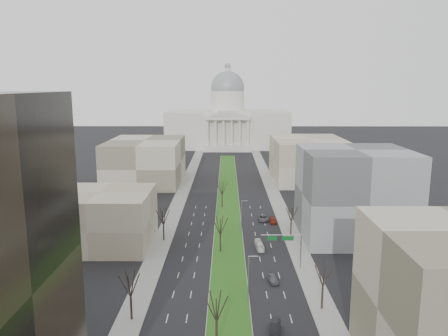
{
  "coord_description": "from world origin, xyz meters",
  "views": [
    {
      "loc": [
        -0.42,
        -22.55,
        40.73
      ],
      "look_at": [
        -1.32,
        113.4,
        14.91
      ],
      "focal_mm": 35.0,
      "sensor_mm": 36.0,
      "label": 1
    }
  ],
  "objects_px": {
    "car_red": "(273,221)",
    "car_grey_far": "(263,218)",
    "car_grey_near": "(273,279)",
    "car_black": "(275,328)",
    "box_van": "(259,245)"
  },
  "relations": [
    {
      "from": "car_grey_far",
      "to": "box_van",
      "type": "xyz_separation_m",
      "value": [
        -2.94,
        -23.46,
        0.12
      ]
    },
    {
      "from": "car_grey_near",
      "to": "car_black",
      "type": "distance_m",
      "value": 19.16
    },
    {
      "from": "car_grey_near",
      "to": "box_van",
      "type": "xyz_separation_m",
      "value": [
        -1.47,
        18.94,
        0.14
      ]
    },
    {
      "from": "car_black",
      "to": "car_grey_far",
      "type": "height_order",
      "value": "car_black"
    },
    {
      "from": "car_grey_far",
      "to": "box_van",
      "type": "distance_m",
      "value": 23.64
    },
    {
      "from": "car_grey_near",
      "to": "car_black",
      "type": "bearing_deg",
      "value": -101.8
    },
    {
      "from": "car_red",
      "to": "car_grey_far",
      "type": "xyz_separation_m",
      "value": [
        -2.72,
        2.14,
        0.1
      ]
    },
    {
      "from": "car_black",
      "to": "box_van",
      "type": "bearing_deg",
      "value": 97.15
    },
    {
      "from": "car_grey_near",
      "to": "car_grey_far",
      "type": "bearing_deg",
      "value": 80.97
    },
    {
      "from": "car_black",
      "to": "box_van",
      "type": "relative_size",
      "value": 0.75
    },
    {
      "from": "car_black",
      "to": "box_van",
      "type": "height_order",
      "value": "box_van"
    },
    {
      "from": "car_grey_far",
      "to": "car_red",
      "type": "bearing_deg",
      "value": -36.16
    },
    {
      "from": "car_grey_near",
      "to": "car_grey_far",
      "type": "distance_m",
      "value": 42.43
    },
    {
      "from": "car_black",
      "to": "car_grey_far",
      "type": "bearing_deg",
      "value": 94.48
    },
    {
      "from": "car_red",
      "to": "car_grey_far",
      "type": "height_order",
      "value": "car_grey_far"
    }
  ]
}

